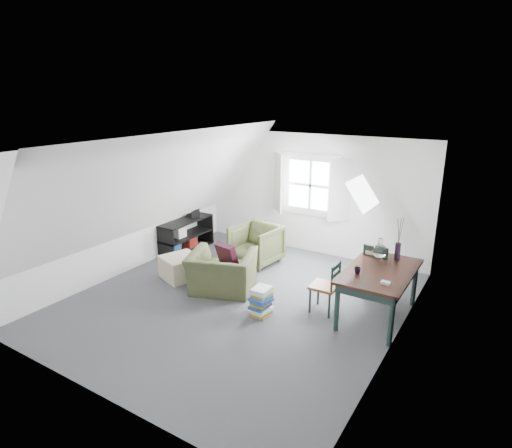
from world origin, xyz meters
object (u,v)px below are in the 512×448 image
Objects in this scene: dining_chair_far at (377,270)px; armchair_far at (256,263)px; dining_table at (380,276)px; magazine_stack at (261,302)px; ottoman at (181,267)px; media_shelf at (185,237)px; armchair_near at (222,291)px; dining_chair_near at (326,286)px.

armchair_far is at bearing -9.90° from dining_chair_far.
dining_table is 3.54× the size of magazine_stack.
dining_chair_far is at bearing 48.84° from magazine_stack.
dining_table is (3.50, 0.47, 0.47)m from ottoman.
dining_table reaches higher than armchair_far.
armchair_near is at bearing -31.38° from media_shelf.
dining_chair_far is 1.03m from dining_chair_near.
dining_table is at bearing -7.42° from media_shelf.
dining_chair_far is 1.14× the size of dining_chair_near.
armchair_far is 2.11m from magazine_stack.
media_shelf is (-4.38, 0.67, -0.37)m from dining_table.
dining_table is 0.81m from dining_chair_near.
dining_chair_near is (-0.51, -0.89, -0.06)m from dining_chair_far.
media_shelf is at bearing -4.93° from dining_chair_far.
armchair_far is at bearing 59.30° from ottoman.
media_shelf is at bearing -52.29° from armchair_near.
dining_chair_near is at bearing -12.97° from media_shelf.
ottoman is 1.44m from media_shelf.
dining_table is at bearing -11.00° from armchair_far.
ottoman is 2.79m from dining_chair_near.
dining_chair_far is 0.72× the size of media_shelf.
dining_table is (2.53, 0.51, 0.67)m from armchair_near.
armchair_near is 1.40m from armchair_far.
ottoman is 3.47m from dining_chair_far.
ottoman is at bearing -176.02° from dining_table.
armchair_near is 2.63m from dining_chair_far.
armchair_far is 1.39× the size of ottoman.
dining_chair_far reaches higher than magazine_stack.
ottoman is 0.47× the size of media_shelf.
armchair_far is 2.32m from dining_chair_near.
dining_table is at bearing 171.83° from armchair_near.
dining_chair_near is (-0.73, -0.26, -0.24)m from dining_table.
dining_chair_near reaches higher than magazine_stack.
ottoman is at bearing 14.17° from dining_chair_far.
dining_chair_near reaches higher than armchair_far.
armchair_near is 0.81× the size of media_shelf.
dining_chair_near is 3.77m from media_shelf.
dining_chair_far is at bearing 171.75° from dining_chair_near.
ottoman is at bearing -51.10° from media_shelf.
dining_table is at bearing 104.63° from dining_chair_far.
armchair_far is 2.92m from dining_table.
dining_chair_near is (1.97, -1.13, 0.44)m from armchair_far.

